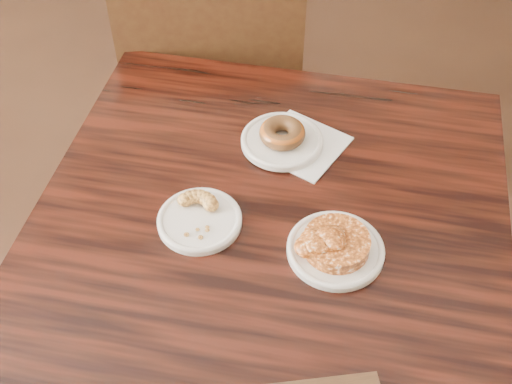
{
  "coord_description": "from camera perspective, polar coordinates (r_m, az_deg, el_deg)",
  "views": [
    {
      "loc": [
        -0.09,
        -0.7,
        1.68
      ],
      "look_at": [
        -0.0,
        0.1,
        0.8
      ],
      "focal_mm": 45.0,
      "sensor_mm": 36.0,
      "label": 1
    }
  ],
  "objects": [
    {
      "name": "plate_fritter",
      "position": [
        1.17,
        7.07,
        -5.13
      ],
      "size": [
        0.18,
        0.18,
        0.01
      ],
      "primitive_type": "cylinder",
      "color": "silver",
      "rests_on": "cafe_table"
    },
    {
      "name": "plate_cruller",
      "position": [
        1.21,
        -5.03,
        -2.55
      ],
      "size": [
        0.16,
        0.16,
        0.01
      ],
      "primitive_type": "cylinder",
      "color": "white",
      "rests_on": "cafe_table"
    },
    {
      "name": "cafe_table",
      "position": [
        1.53,
        1.1,
        -10.89
      ],
      "size": [
        1.13,
        1.13,
        0.75
      ],
      "primitive_type": "cube",
      "rotation": [
        0.0,
        0.0,
        -0.31
      ],
      "color": "black",
      "rests_on": "floor"
    },
    {
      "name": "glazed_donut",
      "position": [
        1.34,
        2.35,
        5.27
      ],
      "size": [
        0.1,
        0.1,
        0.03
      ],
      "primitive_type": "torus",
      "color": "brown",
      "rests_on": "plate_donut"
    },
    {
      "name": "napkin",
      "position": [
        1.36,
        4.06,
        4.2
      ],
      "size": [
        0.23,
        0.23,
        0.0
      ],
      "primitive_type": "cube",
      "rotation": [
        0.0,
        0.0,
        -0.72
      ],
      "color": "white",
      "rests_on": "cafe_table"
    },
    {
      "name": "cruller_fragment",
      "position": [
        1.2,
        -5.09,
        -1.95
      ],
      "size": [
        0.1,
        0.1,
        0.03
      ],
      "primitive_type": null,
      "color": "#5A3412",
      "rests_on": "plate_cruller"
    },
    {
      "name": "plate_donut",
      "position": [
        1.35,
        2.32,
        4.55
      ],
      "size": [
        0.17,
        0.17,
        0.01
      ],
      "primitive_type": "cylinder",
      "color": "white",
      "rests_on": "napkin"
    },
    {
      "name": "apple_fritter",
      "position": [
        1.15,
        7.19,
        -4.35
      ],
      "size": [
        0.16,
        0.16,
        0.04
      ],
      "primitive_type": null,
      "color": "#4D1F08",
      "rests_on": "plate_fritter"
    },
    {
      "name": "chair_far",
      "position": [
        2.0,
        -3.82,
        9.3
      ],
      "size": [
        0.52,
        0.52,
        0.9
      ],
      "primitive_type": null,
      "rotation": [
        0.0,
        0.0,
        3.11
      ],
      "color": "black",
      "rests_on": "floor"
    }
  ]
}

